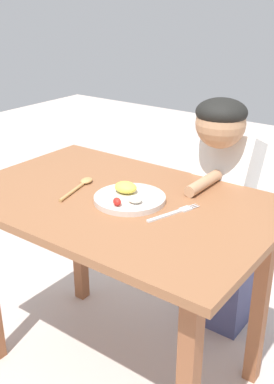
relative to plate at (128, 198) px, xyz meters
The scene contains 6 objects.
ground_plane 0.76m from the plate, behind, with size 8.00×8.00×0.00m, color beige.
dining_table 0.14m from the plate, behind, with size 1.09×0.71×0.75m.
plate is the anchor object (origin of this frame).
fork 0.17m from the plate, ahead, with size 0.08×0.20×0.01m.
spoon 0.22m from the plate, behind, with size 0.08×0.22×0.02m.
person 0.50m from the plate, 71.46° to the left, with size 0.22×0.42×1.05m.
Camera 1 is at (0.90, -1.11, 1.38)m, focal length 42.77 mm.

